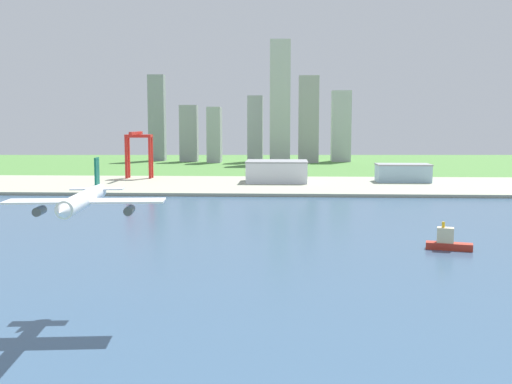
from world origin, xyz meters
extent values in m
plane|color=#4B803A|center=(0.00, 300.00, 0.00)|extent=(2400.00, 2400.00, 0.00)
cube|color=#385675|center=(0.00, 240.00, 0.07)|extent=(840.00, 360.00, 0.15)
cube|color=#A0A48C|center=(0.00, 490.00, 1.25)|extent=(840.00, 140.00, 2.50)
cylinder|color=white|center=(-27.38, 142.92, 33.11)|extent=(8.35, 39.55, 4.29)
cone|color=white|center=(-25.16, 121.66, 33.11)|extent=(4.54, 5.11, 4.07)
cube|color=white|center=(-27.58, 144.87, 32.47)|extent=(41.95, 12.90, 0.50)
cube|color=#0C5947|center=(-29.22, 160.52, 37.83)|extent=(0.99, 4.74, 10.28)
cube|color=white|center=(-29.22, 160.52, 33.97)|extent=(15.23, 5.85, 0.36)
cylinder|color=#4C4F54|center=(-15.97, 144.90, 30.12)|extent=(2.92, 5.72, 2.36)
cylinder|color=#4C4F54|center=(-38.95, 142.50, 30.12)|extent=(2.92, 5.72, 2.36)
cube|color=#B22D1E|center=(93.14, 242.44, 1.61)|extent=(19.40, 9.65, 2.91)
cube|color=beige|center=(91.53, 242.86, 6.24)|extent=(7.60, 5.85, 6.36)
cylinder|color=yellow|center=(90.62, 243.10, 10.59)|extent=(1.23, 1.23, 2.33)
cube|color=red|center=(-119.45, 532.37, 20.95)|extent=(2.20, 2.20, 36.89)
cube|color=red|center=(-97.97, 532.37, 20.95)|extent=(2.20, 2.20, 36.89)
cube|color=red|center=(-119.45, 540.37, 20.95)|extent=(2.20, 2.20, 36.89)
cube|color=red|center=(-97.97, 540.37, 20.95)|extent=(2.20, 2.20, 36.89)
cube|color=red|center=(-108.71, 536.37, 40.79)|extent=(23.88, 10.00, 2.80)
cube|color=red|center=(-108.71, 526.32, 43.59)|extent=(2.60, 40.19, 2.60)
cube|color=silver|center=(17.07, 507.69, 10.97)|extent=(50.97, 40.08, 16.94)
cube|color=gray|center=(17.07, 507.69, 20.04)|extent=(51.99, 40.88, 1.20)
cube|color=#99BCD1|center=(124.86, 513.22, 9.61)|extent=(44.50, 24.56, 14.21)
cube|color=gray|center=(124.86, 513.22, 17.31)|extent=(45.39, 25.05, 1.20)
cube|color=gray|center=(-154.49, 831.27, 59.15)|extent=(22.28, 15.43, 118.30)
cube|color=#9C9BA2|center=(-107.35, 813.56, 38.22)|extent=(23.85, 15.95, 76.44)
cube|color=#A8AAAE|center=(-70.59, 797.84, 36.71)|extent=(18.08, 25.90, 73.42)
cube|color=#A7A6B0|center=(-16.98, 814.36, 44.42)|extent=(20.44, 20.36, 88.84)
cube|color=#B6B6B9|center=(16.79, 795.71, 79.85)|extent=(26.66, 20.64, 159.71)
cube|color=#A09DA0|center=(54.38, 802.06, 56.93)|extent=(26.36, 24.35, 113.87)
cube|color=#B6B6BE|center=(99.50, 827.10, 47.91)|extent=(25.79, 24.62, 95.81)
camera|label=1|loc=(24.91, -10.63, 52.90)|focal=42.70mm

